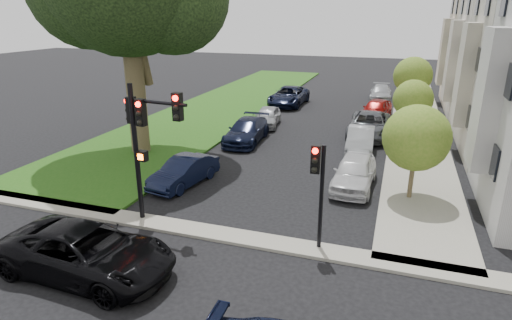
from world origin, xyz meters
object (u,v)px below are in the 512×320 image
(traffic_signal_secondary, at_px, (318,178))
(car_parked_8, at_px, (289,96))
(car_cross_near, at_px, (87,252))
(car_parked_4, at_px, (381,93))
(traffic_signal_main, at_px, (144,130))
(car_parked_5, at_px, (184,172))
(car_parked_0, at_px, (354,172))
(car_parked_3, at_px, (376,109))
(car_parked_6, at_px, (247,131))
(car_parked_1, at_px, (361,140))
(small_tree_b, at_px, (413,99))
(small_tree_a, at_px, (416,138))
(car_parked_7, at_px, (267,117))
(car_parked_2, at_px, (369,125))
(small_tree_c, at_px, (413,76))

(traffic_signal_secondary, relative_size, car_parked_8, 0.66)
(car_cross_near, bearing_deg, traffic_signal_secondary, -57.71)
(car_parked_4, distance_m, car_parked_8, 9.06)
(traffic_signal_main, relative_size, car_parked_5, 1.34)
(car_parked_0, xyz_separation_m, car_parked_3, (0.05, 14.37, -0.01))
(car_parked_0, distance_m, car_parked_6, 9.00)
(car_parked_5, bearing_deg, car_parked_6, 97.17)
(traffic_signal_main, height_order, car_parked_1, traffic_signal_main)
(small_tree_b, bearing_deg, traffic_signal_secondary, -101.11)
(small_tree_a, distance_m, car_parked_7, 14.22)
(traffic_signal_main, relative_size, car_parked_0, 1.22)
(small_tree_b, xyz_separation_m, traffic_signal_main, (-9.58, -15.74, 1.22))
(car_parked_7, bearing_deg, car_parked_8, 85.13)
(traffic_signal_secondary, height_order, car_parked_2, traffic_signal_secondary)
(car_cross_near, bearing_deg, traffic_signal_main, 2.95)
(small_tree_b, relative_size, car_parked_2, 0.67)
(small_tree_a, distance_m, car_parked_5, 10.46)
(traffic_signal_main, xyz_separation_m, car_cross_near, (0.05, -3.78, -2.94))
(car_parked_2, distance_m, car_parked_6, 8.11)
(small_tree_a, relative_size, car_parked_3, 0.96)
(car_parked_2, distance_m, car_parked_3, 5.26)
(traffic_signal_main, relative_size, traffic_signal_secondary, 1.42)
(car_parked_1, distance_m, car_parked_7, 7.97)
(small_tree_b, xyz_separation_m, car_parked_0, (-2.47, -9.75, -1.74))
(traffic_signal_secondary, relative_size, car_parked_6, 0.76)
(car_cross_near, bearing_deg, car_parked_4, -10.24)
(car_parked_0, distance_m, car_parked_1, 5.67)
(small_tree_c, distance_m, car_parked_7, 12.48)
(car_cross_near, distance_m, car_parked_3, 25.15)
(small_tree_c, height_order, car_parked_5, small_tree_c)
(small_tree_b, distance_m, car_parked_2, 3.12)
(traffic_signal_secondary, distance_m, car_parked_7, 17.08)
(small_tree_a, distance_m, car_parked_6, 11.58)
(car_parked_8, bearing_deg, car_cross_near, -88.11)
(small_tree_b, bearing_deg, car_parked_1, -123.82)
(traffic_signal_secondary, bearing_deg, small_tree_b, 78.89)
(traffic_signal_secondary, relative_size, car_parked_2, 0.68)
(small_tree_c, distance_m, car_parked_4, 6.07)
(traffic_signal_main, relative_size, car_parked_6, 1.09)
(car_parked_5, relative_size, car_parked_7, 1.00)
(traffic_signal_secondary, distance_m, car_parked_3, 20.49)
(small_tree_c, relative_size, car_cross_near, 0.80)
(car_cross_near, bearing_deg, car_parked_1, -21.61)
(car_parked_7, bearing_deg, car_parked_2, -11.63)
(traffic_signal_secondary, xyz_separation_m, car_parked_7, (-6.57, 15.64, -1.96))
(car_parked_0, height_order, car_parked_2, car_parked_2)
(car_parked_8, bearing_deg, traffic_signal_main, -88.07)
(car_parked_2, xyz_separation_m, car_parked_7, (-7.15, 0.51, -0.10))
(traffic_signal_main, bearing_deg, small_tree_a, 29.36)
(car_cross_near, relative_size, car_parked_8, 0.98)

